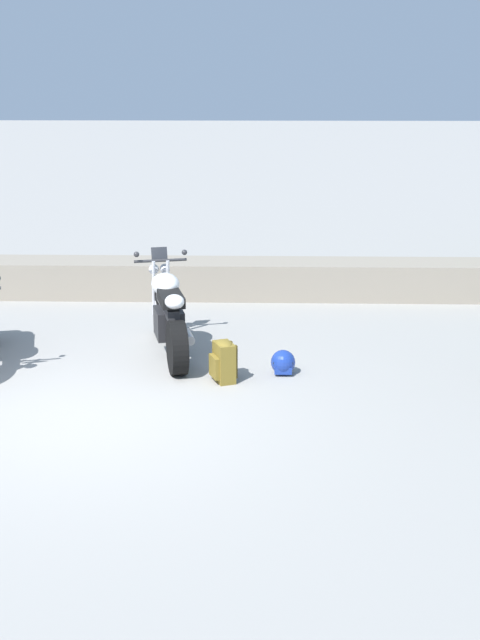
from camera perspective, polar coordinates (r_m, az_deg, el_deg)
name	(u,v)px	position (r m, az deg, el deg)	size (l,w,h in m)	color
ground_plane	(80,414)	(8.66, -10.69, -6.26)	(120.00, 120.00, 0.00)	gray
stone_wall	(145,278)	(13.09, -6.44, 2.81)	(36.00, 0.80, 0.55)	gray
motorcycle_white_centre	(168,315)	(10.22, -4.85, 0.32)	(0.85, 2.04, 1.18)	black
rider_backpack	(224,360)	(9.33, -1.11, -2.73)	(0.32, 0.34, 0.47)	brown
rider_helmet	(283,363)	(9.59, 2.91, -2.88)	(0.28, 0.28, 0.28)	navy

